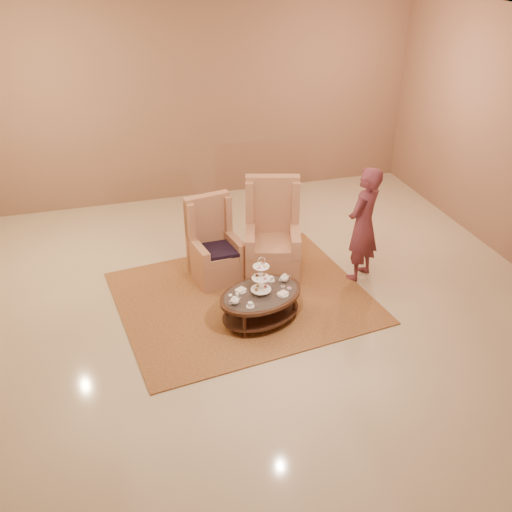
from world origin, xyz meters
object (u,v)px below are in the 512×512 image
object	(u,v)px
armchair_left	(214,251)
person	(363,225)
armchair_right	(272,242)
tea_table	(261,298)

from	to	relation	value
armchair_left	person	bearing A→B (deg)	-26.71
person	armchair_right	bearing A→B (deg)	-57.89
armchair_left	person	world-z (taller)	person
tea_table	armchair_right	size ratio (longest dim) A/B	0.93
tea_table	armchair_right	world-z (taller)	armchair_right
armchair_left	tea_table	bearing A→B (deg)	-85.16
tea_table	armchair_left	xyz separation A→B (m)	(-0.33, 1.22, 0.06)
tea_table	armchair_right	bearing A→B (deg)	47.10
armchair_right	person	world-z (taller)	person
armchair_left	person	size ratio (longest dim) A/B	0.72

